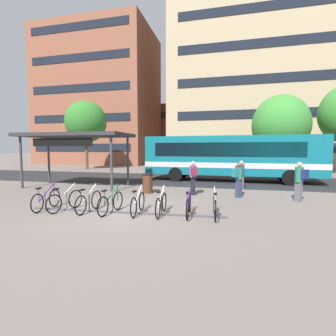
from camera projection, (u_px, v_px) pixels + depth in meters
name	position (u px, v px, depth m)	size (l,w,h in m)	color
ground	(125.00, 212.00, 9.06)	(200.00, 200.00, 0.00)	#6B605B
bus_lane_asphalt	(177.00, 179.00, 18.61)	(80.00, 7.20, 0.01)	#232326
city_bus	(231.00, 156.00, 17.56)	(12.11, 3.03, 3.20)	#0F6070
bike_rack	(124.00, 211.00, 8.83)	(7.25, 0.47, 0.70)	#47474C
parked_bicycle_purple_0	(46.00, 200.00, 9.39)	(0.52, 1.72, 0.99)	black
parked_bicycle_white_1	(65.00, 201.00, 9.22)	(0.54, 1.70, 0.99)	black
parked_bicycle_white_2	(89.00, 201.00, 9.06)	(0.52, 1.72, 0.99)	black
parked_bicycle_green_3	(111.00, 203.00, 8.87)	(0.52, 1.72, 0.99)	black
parked_bicycle_silver_4	(138.00, 203.00, 8.77)	(0.52, 1.72, 0.99)	black
parked_bicycle_white_5	(161.00, 204.00, 8.65)	(0.52, 1.72, 0.99)	black
parked_bicycle_purple_6	(189.00, 205.00, 8.49)	(0.52, 1.72, 0.99)	black
parked_bicycle_white_7	(215.00, 206.00, 8.32)	(0.52, 1.72, 0.99)	black
transit_shelter	(75.00, 137.00, 14.77)	(6.54, 3.29, 3.22)	#38383D
commuter_maroon_pack_0	(193.00, 175.00, 12.28)	(0.46, 0.59, 1.70)	black
commuter_red_pack_1	(241.00, 173.00, 14.17)	(0.60, 0.57, 1.64)	#565660
commuter_navy_pack_2	(300.00, 179.00, 10.72)	(0.58, 0.59, 1.74)	#565660
commuter_teal_pack_3	(238.00, 177.00, 11.66)	(0.59, 0.58, 1.67)	#2D3851
trash_bin	(148.00, 183.00, 12.87)	(0.55, 0.55, 1.03)	#4C2819
street_tree_0	(281.00, 125.00, 21.81)	(4.91, 4.91, 7.04)	brown
street_tree_1	(86.00, 122.00, 27.31)	(4.49, 4.49, 7.59)	brown
building_left_wing	(101.00, 99.00, 39.72)	(16.97, 11.83, 20.49)	brown
building_right_wing	(266.00, 78.00, 34.02)	(25.44, 12.15, 24.02)	tan
building_centre_block	(189.00, 134.00, 48.59)	(17.36, 11.01, 10.33)	brown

